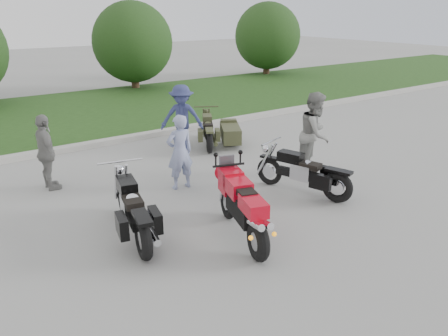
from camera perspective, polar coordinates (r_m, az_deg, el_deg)
ground at (r=8.07m, az=2.30°, el=-6.89°), size 80.00×80.00×0.00m
curb at (r=13.00m, az=-13.92°, el=3.54°), size 60.00×0.30×0.15m
grass_strip at (r=16.83m, az=-19.22°, el=6.73°), size 60.00×8.00×0.14m
tree_mid_right at (r=21.00m, az=-11.85°, el=15.78°), size 3.60×3.60×4.00m
tree_far_right at (r=25.28m, az=5.70°, el=16.79°), size 3.60×3.60×4.00m
sportbike_red at (r=7.24m, az=2.45°, el=-4.98°), size 0.84×2.09×1.02m
cruiser_left at (r=7.49m, az=-11.76°, el=-5.68°), size 0.65×2.33×0.91m
cruiser_right at (r=9.18m, az=10.67°, el=-0.84°), size 0.87×2.13×0.85m
cruiser_sidecar at (r=12.29m, az=-0.37°, el=4.65°), size 1.60×1.95×0.80m
person_stripe at (r=9.26m, az=-5.80°, el=2.07°), size 0.62×0.43×1.62m
person_grey at (r=10.24m, az=11.81°, el=4.39°), size 1.16×1.07×1.92m
person_denim at (r=11.89m, az=-5.52°, el=6.57°), size 1.32×1.18×1.77m
person_back at (r=9.88m, az=-22.18°, el=1.86°), size 0.42×0.97×1.63m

